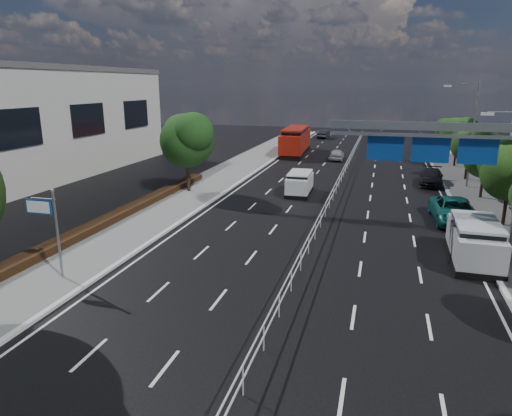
% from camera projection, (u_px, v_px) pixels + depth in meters
% --- Properties ---
extents(ground, '(160.00, 160.00, 0.00)m').
position_uv_depth(ground, '(283.00, 308.00, 18.55)').
color(ground, black).
rests_on(ground, ground).
extents(sidewalk_near, '(5.00, 140.00, 0.14)m').
position_uv_depth(sidewalk_near, '(45.00, 276.00, 21.49)').
color(sidewalk_near, slate).
rests_on(sidewalk_near, ground).
extents(kerb_near, '(0.25, 140.00, 0.15)m').
position_uv_depth(kerb_near, '(91.00, 282.00, 20.85)').
color(kerb_near, silver).
rests_on(kerb_near, ground).
extents(median_fence, '(0.05, 85.00, 1.02)m').
position_uv_depth(median_fence, '(338.00, 183.00, 39.34)').
color(median_fence, silver).
rests_on(median_fence, ground).
extents(hedge_near, '(1.00, 36.00, 0.44)m').
position_uv_depth(hedge_near, '(78.00, 234.00, 26.53)').
color(hedge_near, black).
rests_on(hedge_near, sidewalk_near).
extents(toilet_sign, '(1.62, 0.18, 4.34)m').
position_uv_depth(toilet_sign, '(47.00, 218.00, 20.60)').
color(toilet_sign, gray).
rests_on(toilet_sign, ground).
extents(overhead_gantry, '(10.24, 0.38, 7.45)m').
position_uv_depth(overhead_gantry, '(446.00, 145.00, 24.69)').
color(overhead_gantry, gray).
rests_on(overhead_gantry, ground).
extents(streetlight_far, '(2.78, 2.40, 9.00)m').
position_uv_depth(streetlight_far, '(470.00, 128.00, 38.66)').
color(streetlight_far, gray).
rests_on(streetlight_far, ground).
extents(near_building, '(12.00, 38.00, 10.00)m').
position_uv_depth(near_building, '(5.00, 127.00, 41.69)').
color(near_building, beige).
rests_on(near_building, ground).
extents(near_tree_back, '(4.84, 4.51, 6.69)m').
position_uv_depth(near_tree_back, '(187.00, 137.00, 37.12)').
color(near_tree_back, black).
rests_on(near_tree_back, ground).
extents(far_tree_d, '(3.85, 3.59, 5.34)m').
position_uv_depth(far_tree_d, '(512.00, 170.00, 28.15)').
color(far_tree_d, black).
rests_on(far_tree_d, ground).
extents(far_tree_e, '(3.63, 3.38, 5.13)m').
position_uv_depth(far_tree_e, '(487.00, 154.00, 35.16)').
color(far_tree_e, black).
rests_on(far_tree_e, ground).
extents(far_tree_f, '(3.52, 3.28, 5.02)m').
position_uv_depth(far_tree_f, '(470.00, 143.00, 42.15)').
color(far_tree_f, black).
rests_on(far_tree_f, ground).
extents(far_tree_g, '(3.96, 3.69, 5.45)m').
position_uv_depth(far_tree_g, '(458.00, 133.00, 49.06)').
color(far_tree_g, black).
rests_on(far_tree_g, ground).
extents(far_tree_h, '(3.41, 3.18, 4.91)m').
position_uv_depth(far_tree_h, '(449.00, 129.00, 56.12)').
color(far_tree_h, black).
rests_on(far_tree_h, ground).
extents(white_minivan, '(1.97, 4.30, 1.84)m').
position_uv_depth(white_minivan, '(300.00, 183.00, 37.61)').
color(white_minivan, black).
rests_on(white_minivan, ground).
extents(red_bus, '(3.21, 11.43, 3.38)m').
position_uv_depth(red_bus, '(295.00, 140.00, 59.23)').
color(red_bus, black).
rests_on(red_bus, ground).
extents(near_car_silver, '(1.71, 3.97, 1.33)m').
position_uv_depth(near_car_silver, '(337.00, 154.00, 54.55)').
color(near_car_silver, '#9C9EA3').
rests_on(near_car_silver, ground).
extents(near_car_dark, '(1.74, 4.44, 1.44)m').
position_uv_depth(near_car_dark, '(324.00, 134.00, 76.59)').
color(near_car_dark, black).
rests_on(near_car_dark, ground).
extents(silver_minivan, '(2.34, 5.29, 2.18)m').
position_uv_depth(silver_minivan, '(475.00, 242.00, 23.15)').
color(silver_minivan, black).
rests_on(silver_minivan, ground).
extents(parked_car_teal, '(2.91, 5.77, 1.57)m').
position_uv_depth(parked_car_teal, '(455.00, 211.00, 29.84)').
color(parked_car_teal, '#15615D').
rests_on(parked_car_teal, ground).
extents(parked_car_dark, '(2.42, 4.97, 1.39)m').
position_uv_depth(parked_car_dark, '(431.00, 177.00, 41.10)').
color(parked_car_dark, black).
rests_on(parked_car_dark, ground).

